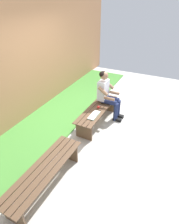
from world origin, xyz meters
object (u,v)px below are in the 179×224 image
(bench_far, at_px, (45,173))
(book_open, at_px, (94,115))
(bench_near, at_px, (97,112))
(apple, at_px, (98,107))
(person_seated, at_px, (107,93))

(bench_far, xyz_separation_m, book_open, (-1.78, 0.07, 0.11))
(bench_far, bearing_deg, bench_near, -180.00)
(apple, bearing_deg, book_open, 6.73)
(bench_near, xyz_separation_m, book_open, (0.32, 0.07, 0.11))
(apple, distance_m, book_open, 0.34)
(bench_near, distance_m, book_open, 0.35)
(person_seated, bearing_deg, bench_near, -13.62)
(apple, bearing_deg, bench_far, -0.72)
(apple, bearing_deg, bench_near, -63.92)
(bench_far, relative_size, apple, 23.54)
(bench_far, height_order, person_seated, person_seated)
(bench_near, bearing_deg, book_open, 11.56)
(apple, xyz_separation_m, book_open, (0.34, 0.04, -0.03))
(bench_near, bearing_deg, bench_far, 0.00)
(person_seated, xyz_separation_m, book_open, (0.73, -0.03, -0.24))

